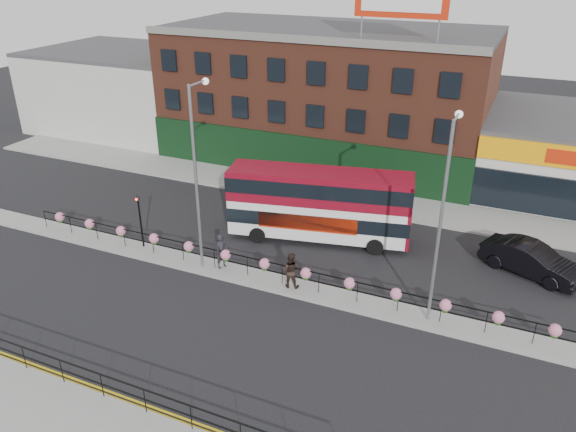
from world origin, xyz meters
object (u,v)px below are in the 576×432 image
at_px(car, 531,260).
at_px(lamp_column_east, 443,207).
at_px(pedestrian_a, 221,251).
at_px(pedestrian_b, 290,270).
at_px(lamp_column_west, 197,163).
at_px(double_decker_bus, 320,199).

distance_m(car, lamp_column_east, 8.94).
xyz_separation_m(pedestrian_a, lamp_column_east, (11.13, 0.02, 4.69)).
xyz_separation_m(pedestrian_b, lamp_column_east, (6.98, 0.30, 4.71)).
relative_size(pedestrian_a, lamp_column_west, 0.20).
height_order(double_decker_bus, pedestrian_a, double_decker_bus).
xyz_separation_m(pedestrian_b, lamp_column_west, (-5.15, 0.13, 4.91)).
height_order(double_decker_bus, lamp_column_west, lamp_column_west).
bearing_deg(lamp_column_west, car, 21.44).
bearing_deg(car, pedestrian_b, 142.38).
relative_size(double_decker_bus, pedestrian_a, 5.62).
distance_m(lamp_column_west, lamp_column_east, 12.13).
relative_size(double_decker_bus, pedestrian_b, 5.70).
bearing_deg(lamp_column_west, double_decker_bus, 50.68).
distance_m(pedestrian_b, lamp_column_east, 8.43).
distance_m(double_decker_bus, pedestrian_b, 5.92).
xyz_separation_m(car, pedestrian_b, (-11.08, -6.51, 0.25)).
relative_size(pedestrian_b, lamp_column_east, 0.20).
distance_m(car, pedestrian_b, 12.85).
bearing_deg(pedestrian_b, car, -161.06).
height_order(double_decker_bus, car, double_decker_bus).
bearing_deg(double_decker_bus, pedestrian_b, -83.96).
relative_size(double_decker_bus, car, 1.99).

